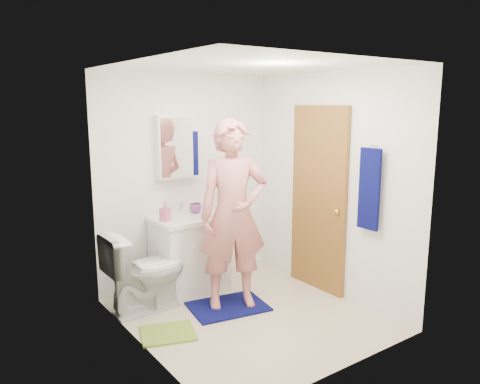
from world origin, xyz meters
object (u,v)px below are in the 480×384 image
(towel, at_px, (369,189))
(soap_dispenser, at_px, (165,212))
(toilet, at_px, (146,271))
(toothbrush_cup, at_px, (195,208))
(vanity_cabinet, at_px, (189,255))
(man, at_px, (233,215))
(medicine_cabinet, at_px, (177,146))

(towel, distance_m, soap_dispenser, 2.09)
(toilet, relative_size, toothbrush_cup, 6.01)
(vanity_cabinet, relative_size, man, 0.42)
(soap_dispenser, bearing_deg, toothbrush_cup, 16.59)
(toilet, xyz_separation_m, man, (0.77, -0.44, 0.56))
(towel, height_order, toothbrush_cup, towel)
(towel, xyz_separation_m, man, (-1.03, 0.84, -0.28))
(towel, height_order, toilet, towel)
(vanity_cabinet, distance_m, soap_dispenser, 0.63)
(towel, bearing_deg, toilet, 144.62)
(medicine_cabinet, xyz_separation_m, soap_dispenser, (-0.30, -0.27, -0.65))
(toothbrush_cup, relative_size, man, 0.07)
(soap_dispenser, relative_size, man, 0.11)
(vanity_cabinet, xyz_separation_m, medicine_cabinet, (0.00, 0.22, 1.20))
(toilet, relative_size, man, 0.43)
(vanity_cabinet, xyz_separation_m, man, (0.15, -0.65, 0.57))
(medicine_cabinet, bearing_deg, toilet, -145.08)
(soap_dispenser, relative_size, toothbrush_cup, 1.46)
(vanity_cabinet, bearing_deg, medicine_cabinet, 90.00)
(medicine_cabinet, xyz_separation_m, toilet, (-0.62, -0.43, -1.19))
(toothbrush_cup, bearing_deg, soap_dispenser, -163.41)
(soap_dispenser, distance_m, toothbrush_cup, 0.46)
(medicine_cabinet, relative_size, toilet, 0.85)
(vanity_cabinet, bearing_deg, toothbrush_cup, 33.08)
(medicine_cabinet, xyz_separation_m, towel, (1.18, -1.71, -0.35))
(toilet, height_order, soap_dispenser, soap_dispenser)
(medicine_cabinet, height_order, toothbrush_cup, medicine_cabinet)
(soap_dispenser, height_order, man, man)
(towel, height_order, soap_dispenser, towel)
(soap_dispenser, bearing_deg, vanity_cabinet, 7.63)
(medicine_cabinet, height_order, man, medicine_cabinet)
(toothbrush_cup, bearing_deg, man, -89.40)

